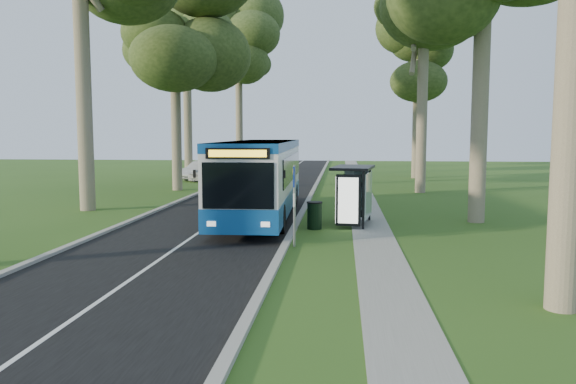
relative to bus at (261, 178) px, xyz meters
name	(u,v)px	position (x,y,z in m)	size (l,w,h in m)	color
ground	(285,247)	(1.72, -6.37, -1.76)	(120.00, 120.00, 0.00)	#30541A
road	(237,206)	(-1.78, 3.63, -1.75)	(7.00, 100.00, 0.02)	black
kerb_east	(305,206)	(1.72, 3.63, -1.70)	(0.25, 100.00, 0.12)	#9E9B93
kerb_west	(170,205)	(-5.28, 3.63, -1.70)	(0.25, 100.00, 0.12)	#9E9B93
centre_line	(237,206)	(-1.78, 3.63, -1.74)	(0.12, 100.00, 0.01)	white
footpath	(365,208)	(4.72, 3.63, -1.75)	(1.50, 100.00, 0.02)	gray
bus	(261,178)	(0.00, 0.00, 0.00)	(3.00, 12.87, 3.39)	silver
bus_stop_sign	(294,197)	(2.02, -6.32, -0.08)	(0.09, 0.38, 2.70)	gray
bus_shelter	(357,185)	(4.15, -1.84, -0.08)	(1.91, 2.99, 2.40)	black
litter_bin	(314,215)	(2.50, -2.75, -1.21)	(0.62, 0.62, 1.08)	black
car_white	(209,172)	(-6.96, 19.06, -1.08)	(1.61, 3.99, 1.36)	silver
car_silver	(202,170)	(-7.71, 20.02, -1.00)	(1.62, 4.63, 1.53)	#AAACB1
tree_west_c	(174,29)	(-7.28, 11.63, 8.65)	(5.20, 5.20, 14.04)	#7A6B56
tree_west_d	(186,41)	(-9.28, 21.63, 9.59)	(5.20, 5.20, 15.33)	#7A6B56
tree_west_e	(239,46)	(-6.78, 31.63, 10.59)	(5.20, 5.20, 16.69)	#7A6B56
tree_east_c	(424,21)	(8.52, 11.63, 8.87)	(5.20, 5.20, 14.34)	#7A6B56
tree_east_d	(418,58)	(9.72, 23.63, 8.24)	(5.20, 5.20, 13.48)	#7A6B56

